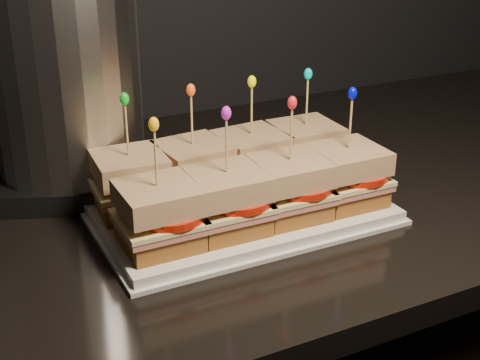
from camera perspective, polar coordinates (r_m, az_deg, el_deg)
name	(u,v)px	position (r m, az deg, el deg)	size (l,w,h in m)	color
granite_slab	(385,165)	(1.15, 12.28, 1.30)	(2.59, 0.73, 0.04)	black
platter	(240,211)	(0.90, 0.00, -2.67)	(0.38, 0.23, 0.02)	silver
platter_rim	(240,215)	(0.91, 0.00, -3.01)	(0.39, 0.24, 0.01)	silver
sandwich_0_bread_bot	(132,201)	(0.89, -9.22, -1.78)	(0.09, 0.09, 0.02)	brown
sandwich_0_ham	(131,190)	(0.89, -9.28, -0.84)	(0.10, 0.09, 0.01)	#B0564B
sandwich_0_cheese	(131,185)	(0.88, -9.31, -0.43)	(0.10, 0.09, 0.01)	#EFDB92
sandwich_0_tomato	(141,180)	(0.88, -8.48, 0.01)	(0.09, 0.09, 0.01)	red
sandwich_0_bread_top	(129,166)	(0.87, -9.43, 1.18)	(0.09, 0.09, 0.03)	brown
sandwich_0_pick	(127,133)	(0.86, -9.63, 3.96)	(0.00, 0.00, 0.09)	tan
sandwich_0_frill	(124,99)	(0.84, -9.84, 6.83)	(0.01, 0.01, 0.02)	#11A61E
sandwich_1_bread_bot	(194,188)	(0.92, -3.96, -0.72)	(0.09, 0.09, 0.02)	brown
sandwich_1_ham	(194,178)	(0.91, -3.99, 0.19)	(0.10, 0.09, 0.01)	#B0564B
sandwich_1_cheese	(193,173)	(0.91, -4.00, 0.59)	(0.10, 0.09, 0.01)	#EFDB92
sandwich_1_tomato	(203,168)	(0.91, -3.17, 1.03)	(0.09, 0.09, 0.01)	red
sandwich_1_bread_top	(193,155)	(0.90, -4.05, 2.17)	(0.09, 0.09, 0.03)	brown
sandwich_1_pick	(192,123)	(0.89, -4.13, 4.88)	(0.00, 0.00, 0.09)	tan
sandwich_1_frill	(191,90)	(0.87, -4.22, 7.68)	(0.01, 0.01, 0.02)	#FC5719
sandwich_2_bread_bot	(251,177)	(0.96, 0.96, 0.27)	(0.09, 0.09, 0.02)	brown
sandwich_2_ham	(251,167)	(0.95, 0.97, 1.16)	(0.10, 0.09, 0.01)	#B0564B
sandwich_2_cheese	(251,162)	(0.95, 0.97, 1.55)	(0.10, 0.09, 0.01)	#EFDB92
sandwich_2_tomato	(261,157)	(0.94, 1.79, 1.97)	(0.09, 0.09, 0.01)	red
sandwich_2_bread_top	(251,144)	(0.94, 0.98, 3.08)	(0.09, 0.09, 0.03)	brown
sandwich_2_pick	(252,113)	(0.92, 1.00, 5.70)	(0.00, 0.00, 0.09)	tan
sandwich_2_frill	(252,82)	(0.91, 1.02, 8.40)	(0.01, 0.01, 0.02)	#F9FE02
sandwich_3_bread_bot	(304,166)	(1.00, 5.50, 1.19)	(0.09, 0.09, 0.02)	brown
sandwich_3_ham	(305,156)	(0.99, 5.54, 2.05)	(0.10, 0.09, 0.01)	#B0564B
sandwich_3_cheese	(305,152)	(0.99, 5.56, 2.42)	(0.10, 0.09, 0.01)	#EFDB92
sandwich_3_tomato	(314,147)	(0.99, 6.35, 2.82)	(0.09, 0.09, 0.01)	red
sandwich_3_bread_top	(306,134)	(0.98, 5.62, 3.90)	(0.09, 0.09, 0.03)	brown
sandwich_3_pick	(307,105)	(0.96, 5.73, 6.41)	(0.00, 0.00, 0.09)	tan
sandwich_3_frill	(308,74)	(0.95, 5.84, 9.00)	(0.01, 0.01, 0.02)	#04B8B4
sandwich_4_bread_bot	(160,236)	(0.80, -6.85, -4.73)	(0.09, 0.09, 0.02)	brown
sandwich_4_ham	(159,224)	(0.80, -6.91, -3.72)	(0.10, 0.09, 0.01)	#B0564B
sandwich_4_cheese	(159,218)	(0.79, -6.93, -3.27)	(0.10, 0.09, 0.01)	#EFDB92
sandwich_4_tomato	(170,213)	(0.79, -5.99, -2.79)	(0.09, 0.09, 0.01)	red
sandwich_4_bread_top	(158,198)	(0.78, -7.03, -1.50)	(0.09, 0.09, 0.03)	brown
sandwich_4_pick	(156,162)	(0.76, -7.20, 1.55)	(0.00, 0.00, 0.09)	tan
sandwich_4_frill	(154,124)	(0.75, -7.37, 4.74)	(0.01, 0.01, 0.02)	#F1AC11
sandwich_5_bread_bot	(227,220)	(0.83, -1.10, -3.45)	(0.09, 0.09, 0.02)	brown
sandwich_5_ham	(227,209)	(0.83, -1.11, -2.46)	(0.10, 0.09, 0.01)	#B0564B
sandwich_5_cheese	(227,204)	(0.82, -1.11, -2.03)	(0.10, 0.09, 0.01)	#EFDB92
sandwich_5_tomato	(238,198)	(0.82, -0.18, -1.55)	(0.09, 0.09, 0.01)	red
sandwich_5_bread_top	(227,184)	(0.81, -1.13, -0.31)	(0.09, 0.09, 0.03)	brown
sandwich_5_pick	(227,149)	(0.79, -1.15, 2.66)	(0.00, 0.00, 0.09)	tan
sandwich_5_frill	(226,113)	(0.78, -1.18, 5.74)	(0.01, 0.01, 0.02)	#BE1EC2
sandwich_6_bread_bot	(289,206)	(0.87, 4.19, -2.24)	(0.09, 0.09, 0.02)	brown
sandwich_6_ham	(289,195)	(0.86, 4.22, -1.28)	(0.10, 0.09, 0.01)	#B0564B
sandwich_6_cheese	(289,190)	(0.86, 4.23, -0.86)	(0.10, 0.09, 0.01)	#EFDB92
sandwich_6_tomato	(300,185)	(0.86, 5.14, -0.41)	(0.09, 0.09, 0.01)	red
sandwich_6_bread_top	(290,171)	(0.85, 4.29, 0.79)	(0.09, 0.09, 0.03)	brown
sandwich_6_pick	(291,137)	(0.83, 4.38, 3.64)	(0.00, 0.00, 0.09)	tan
sandwich_6_frill	(292,103)	(0.82, 4.48, 6.60)	(0.01, 0.01, 0.02)	red
sandwich_7_bread_bot	(346,193)	(0.92, 8.99, -1.12)	(0.09, 0.09, 0.02)	brown
sandwich_7_ham	(346,182)	(0.91, 9.06, -0.20)	(0.10, 0.09, 0.01)	#B0564B
sandwich_7_cheese	(347,178)	(0.91, 9.08, 0.20)	(0.10, 0.09, 0.01)	#EFDB92
sandwich_7_tomato	(357,172)	(0.91, 9.95, 0.64)	(0.09, 0.09, 0.01)	red
sandwich_7_bread_top	(348,159)	(0.90, 9.20, 1.79)	(0.09, 0.09, 0.03)	brown
sandwich_7_pick	(350,127)	(0.88, 9.39, 4.50)	(0.00, 0.00, 0.09)	tan
sandwich_7_frill	(353,93)	(0.87, 9.58, 7.31)	(0.01, 0.01, 0.02)	#0208D0
appliance_base	(76,176)	(1.02, -13.83, 0.33)	(0.25, 0.21, 0.03)	#262628
appliance_body	(65,77)	(0.97, -14.71, 8.53)	(0.21, 0.21, 0.27)	silver
appliance	(65,80)	(0.98, -14.68, 8.24)	(0.25, 0.21, 0.32)	silver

